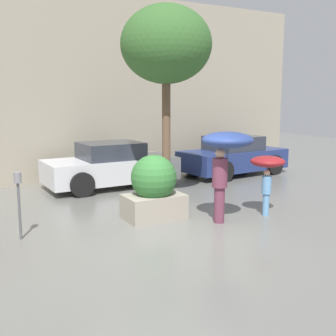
{
  "coord_description": "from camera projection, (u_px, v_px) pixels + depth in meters",
  "views": [
    {
      "loc": [
        -3.6,
        -6.9,
        2.66
      ],
      "look_at": [
        1.05,
        1.6,
        1.05
      ],
      "focal_mm": 45.0,
      "sensor_mm": 36.0,
      "label": 1
    }
  ],
  "objects": [
    {
      "name": "building_facade",
      "position": [
        64.0,
        87.0,
        13.24
      ],
      "size": [
        18.0,
        0.3,
        6.0
      ],
      "color": "#9E937F",
      "rests_on": "ground"
    },
    {
      "name": "planter_box",
      "position": [
        154.0,
        188.0,
        9.32
      ],
      "size": [
        1.31,
        1.02,
        1.43
      ],
      "color": "#9E9384",
      "rests_on": "ground"
    },
    {
      "name": "parked_car_near",
      "position": [
        111.0,
        166.0,
        12.72
      ],
      "size": [
        3.95,
        2.03,
        1.35
      ],
      "rotation": [
        0.0,
        0.0,
        1.6
      ],
      "color": "silver",
      "rests_on": "ground"
    },
    {
      "name": "person_adult",
      "position": [
        226.0,
        150.0,
        8.85
      ],
      "size": [
        1.08,
        1.08,
        1.97
      ],
      "rotation": [
        0.0,
        0.0,
        -0.62
      ],
      "color": "brown",
      "rests_on": "ground"
    },
    {
      "name": "person_child",
      "position": [
        267.0,
        167.0,
        9.57
      ],
      "size": [
        0.79,
        0.79,
        1.36
      ],
      "rotation": [
        0.0,
        0.0,
        0.8
      ],
      "color": "#669ED1",
      "rests_on": "ground"
    },
    {
      "name": "parked_car_far",
      "position": [
        233.0,
        156.0,
        14.82
      ],
      "size": [
        3.94,
        2.23,
        1.35
      ],
      "rotation": [
        0.0,
        0.0,
        1.67
      ],
      "color": "navy",
      "rests_on": "ground"
    },
    {
      "name": "street_tree",
      "position": [
        166.0,
        46.0,
        10.49
      ],
      "size": [
        2.29,
        2.29,
        4.96
      ],
      "color": "brown",
      "rests_on": "ground"
    },
    {
      "name": "parking_meter",
      "position": [
        18.0,
        192.0,
        7.88
      ],
      "size": [
        0.14,
        0.14,
        1.3
      ],
      "color": "#595B60",
      "rests_on": "ground"
    },
    {
      "name": "ground_plane",
      "position": [
        160.0,
        238.0,
        8.11
      ],
      "size": [
        40.0,
        40.0,
        0.0
      ],
      "primitive_type": "plane",
      "color": "slate"
    }
  ]
}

